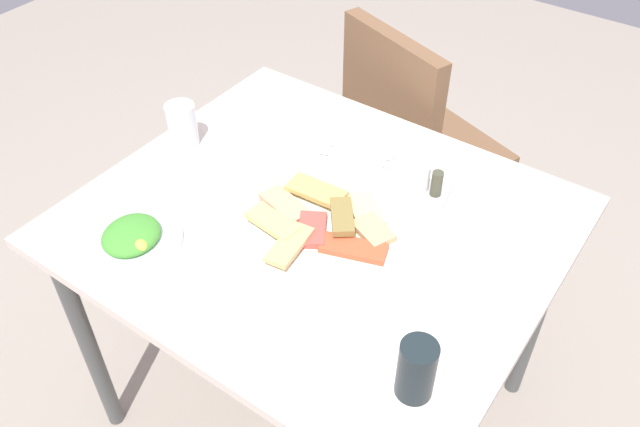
% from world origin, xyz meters
% --- Properties ---
extents(ground_plane, '(6.00, 6.00, 0.00)m').
position_xyz_m(ground_plane, '(0.00, 0.00, 0.00)').
color(ground_plane, gray).
extents(dining_table, '(1.02, 0.89, 0.75)m').
position_xyz_m(dining_table, '(0.00, 0.00, 0.66)').
color(dining_table, silver).
rests_on(dining_table, ground_plane).
extents(dining_chair, '(0.54, 0.54, 0.89)m').
position_xyz_m(dining_chair, '(-0.13, 0.70, 0.49)').
color(dining_chair, brown).
rests_on(dining_chair, ground_plane).
extents(pide_platter, '(0.34, 0.33, 0.05)m').
position_xyz_m(pide_platter, '(0.04, -0.03, 0.76)').
color(pide_platter, white).
rests_on(pide_platter, dining_table).
extents(salad_plate_greens, '(0.21, 0.21, 0.04)m').
position_xyz_m(salad_plate_greens, '(-0.28, -0.29, 0.77)').
color(salad_plate_greens, white).
rests_on(salad_plate_greens, dining_table).
extents(soda_can, '(0.09, 0.09, 0.12)m').
position_xyz_m(soda_can, '(0.39, -0.26, 0.81)').
color(soda_can, black).
rests_on(soda_can, dining_table).
extents(drinking_glass, '(0.07, 0.07, 0.11)m').
position_xyz_m(drinking_glass, '(-0.43, 0.03, 0.81)').
color(drinking_glass, silver).
rests_on(drinking_glass, dining_table).
extents(paper_napkin, '(0.17, 0.17, 0.00)m').
position_xyz_m(paper_napkin, '(-0.05, 0.24, 0.75)').
color(paper_napkin, white).
rests_on(paper_napkin, dining_table).
extents(fork, '(0.17, 0.06, 0.00)m').
position_xyz_m(fork, '(-0.05, 0.22, 0.76)').
color(fork, silver).
rests_on(fork, paper_napkin).
extents(spoon, '(0.16, 0.05, 0.00)m').
position_xyz_m(spoon, '(-0.05, 0.26, 0.76)').
color(spoon, silver).
rests_on(spoon, paper_napkin).
extents(condiment_caddy, '(0.11, 0.11, 0.08)m').
position_xyz_m(condiment_caddy, '(0.16, 0.21, 0.77)').
color(condiment_caddy, '#B2B2B7').
rests_on(condiment_caddy, dining_table).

